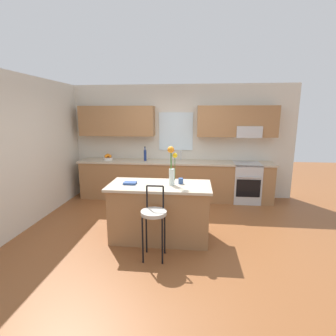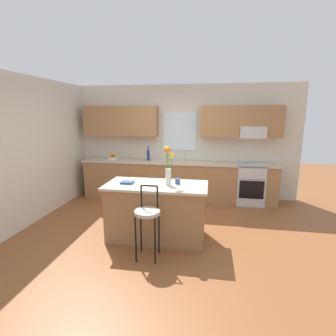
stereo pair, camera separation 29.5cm
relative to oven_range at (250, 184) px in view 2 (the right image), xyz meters
name	(u,v)px [view 2 (the right image)]	position (x,y,z in m)	size (l,w,h in m)	color
ground_plane	(165,229)	(-1.66, -1.68, -0.46)	(14.00, 14.00, 0.00)	brown
wall_left	(39,149)	(-4.22, -1.38, 0.89)	(0.12, 4.60, 2.70)	beige
back_wall_assembly	(181,135)	(-1.63, 0.31, 1.05)	(5.60, 0.50, 2.70)	beige
counter_run	(178,180)	(-1.66, 0.02, 0.01)	(4.56, 0.64, 0.92)	#996B42
sink_faucet	(184,155)	(-1.53, 0.17, 0.60)	(0.02, 0.13, 0.23)	#B7BABC
oven_range	(250,184)	(0.00, 0.00, 0.00)	(0.60, 0.64, 0.92)	#B7BABC
kitchen_island	(157,211)	(-1.75, -2.02, 0.00)	(1.63, 0.78, 0.92)	#996B42
bar_stool_near	(147,216)	(-1.75, -2.62, 0.18)	(0.36, 0.36, 1.04)	black
flower_vase	(168,164)	(-1.55, -2.03, 0.80)	(0.15, 0.15, 0.62)	silver
mug_ceramic	(178,181)	(-1.41, -1.93, 0.51)	(0.08, 0.08, 0.09)	#33518C
cookbook	(127,182)	(-2.22, -2.04, 0.48)	(0.20, 0.15, 0.03)	navy
fruit_bowl_oranges	(112,157)	(-3.29, 0.03, 0.52)	(0.24, 0.24, 0.16)	silver
bottle_olive_oil	(148,155)	(-2.37, 0.02, 0.60)	(0.06, 0.06, 0.34)	navy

